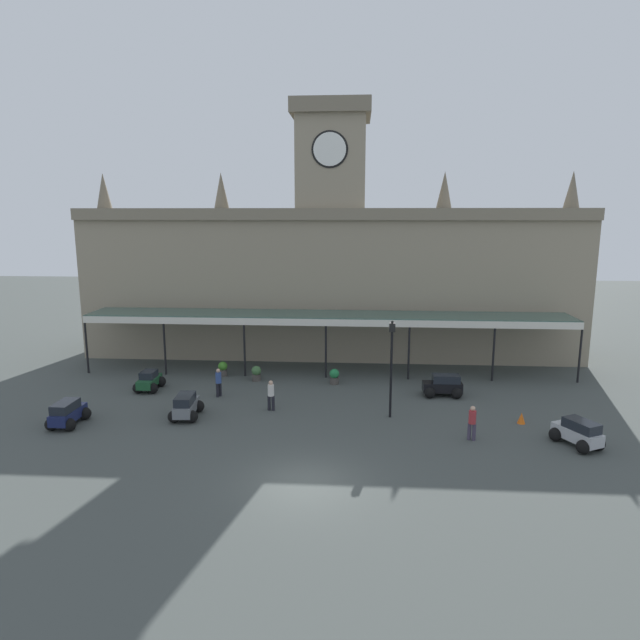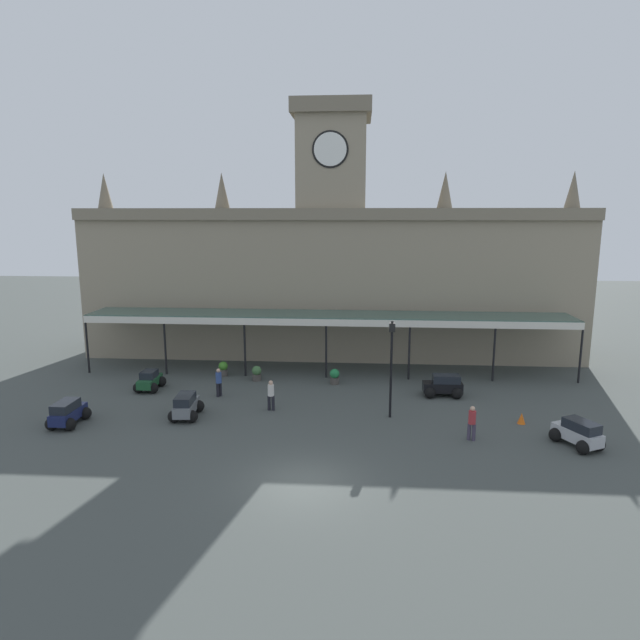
# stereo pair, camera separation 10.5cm
# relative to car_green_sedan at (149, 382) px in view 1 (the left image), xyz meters

# --- Properties ---
(ground_plane) EXTENTS (140.00, 140.00, 0.00)m
(ground_plane) POSITION_rel_car_green_sedan_xyz_m (10.46, -11.08, -0.50)
(ground_plane) COLOR #434845
(station_building) EXTENTS (35.97, 6.03, 18.08)m
(station_building) POSITION_rel_car_green_sedan_xyz_m (10.46, 9.76, 5.62)
(station_building) COLOR gray
(station_building) RESTS_ON ground
(entrance_canopy) EXTENTS (31.92, 3.26, 3.94)m
(entrance_canopy) POSITION_rel_car_green_sedan_xyz_m (10.46, 4.52, 3.29)
(entrance_canopy) COLOR #38564C
(entrance_canopy) RESTS_ON ground
(car_green_sedan) EXTENTS (1.52, 2.05, 1.19)m
(car_green_sedan) POSITION_rel_car_green_sedan_xyz_m (0.00, 0.00, 0.00)
(car_green_sedan) COLOR #1E512D
(car_green_sedan) RESTS_ON ground
(car_navy_estate) EXTENTS (1.55, 2.26, 1.27)m
(car_navy_estate) POSITION_rel_car_green_sedan_xyz_m (-1.97, -5.80, 0.06)
(car_navy_estate) COLOR #19214C
(car_navy_estate) RESTS_ON ground
(car_grey_estate) EXTENTS (1.64, 2.30, 1.27)m
(car_grey_estate) POSITION_rel_car_green_sedan_xyz_m (3.62, -4.35, 0.06)
(car_grey_estate) COLOR slate
(car_grey_estate) RESTS_ON ground
(car_silver_estate) EXTENTS (2.16, 2.43, 1.27)m
(car_silver_estate) POSITION_rel_car_green_sedan_xyz_m (22.55, -6.65, 0.06)
(car_silver_estate) COLOR #B2B5BA
(car_silver_estate) RESTS_ON ground
(car_black_estate) EXTENTS (2.26, 1.56, 1.27)m
(car_black_estate) POSITION_rel_car_green_sedan_xyz_m (17.48, 0.07, 0.06)
(car_black_estate) COLOR black
(car_black_estate) RESTS_ON ground
(pedestrian_near_entrance) EXTENTS (0.39, 0.34, 1.67)m
(pedestrian_near_entrance) POSITION_rel_car_green_sedan_xyz_m (7.87, -3.00, 0.41)
(pedestrian_near_entrance) COLOR black
(pedestrian_near_entrance) RESTS_ON ground
(pedestrian_beside_cars) EXTENTS (0.34, 0.36, 1.67)m
(pedestrian_beside_cars) POSITION_rel_car_green_sedan_xyz_m (4.48, -0.94, 0.41)
(pedestrian_beside_cars) COLOR black
(pedestrian_beside_cars) RESTS_ON ground
(pedestrian_crossing_forecourt) EXTENTS (0.38, 0.34, 1.67)m
(pedestrian_crossing_forecourt) POSITION_rel_car_green_sedan_xyz_m (17.86, -6.31, 0.41)
(pedestrian_crossing_forecourt) COLOR #3F384C
(pedestrian_crossing_forecourt) RESTS_ON ground
(victorian_lamppost) EXTENTS (0.30, 0.30, 5.14)m
(victorian_lamppost) POSITION_rel_car_green_sedan_xyz_m (14.22, -3.58, 2.68)
(victorian_lamppost) COLOR black
(victorian_lamppost) RESTS_ON ground
(traffic_cone) EXTENTS (0.40, 0.40, 0.56)m
(traffic_cone) POSITION_rel_car_green_sedan_xyz_m (20.81, -4.02, -0.22)
(traffic_cone) COLOR orange
(traffic_cone) RESTS_ON ground
(planter_near_kerb) EXTENTS (0.60, 0.60, 0.96)m
(planter_near_kerb) POSITION_rel_car_green_sedan_xyz_m (6.10, 2.27, -0.01)
(planter_near_kerb) COLOR #47423D
(planter_near_kerb) RESTS_ON ground
(planter_forecourt_centre) EXTENTS (0.60, 0.60, 0.96)m
(planter_forecourt_centre) POSITION_rel_car_green_sedan_xyz_m (11.07, 1.94, -0.01)
(planter_forecourt_centre) COLOR #47423D
(planter_forecourt_centre) RESTS_ON ground
(planter_by_canopy) EXTENTS (0.60, 0.60, 0.96)m
(planter_by_canopy) POSITION_rel_car_green_sedan_xyz_m (3.71, 3.17, -0.01)
(planter_by_canopy) COLOR #47423D
(planter_by_canopy) RESTS_ON ground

